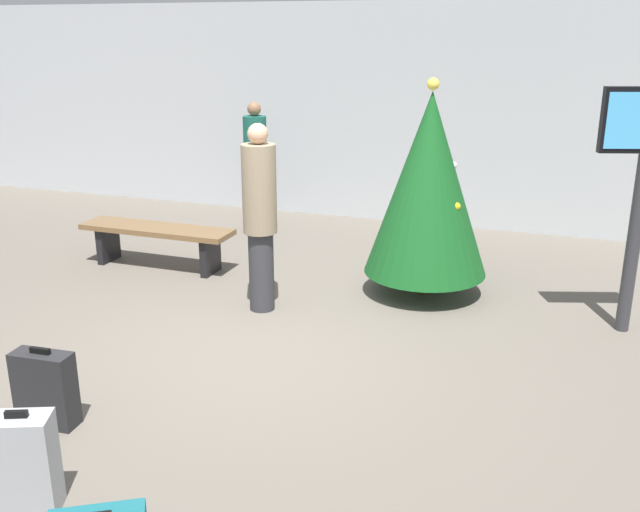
{
  "coord_description": "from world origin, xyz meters",
  "views": [
    {
      "loc": [
        2.34,
        -4.92,
        2.6
      ],
      "look_at": [
        0.56,
        0.05,
        0.9
      ],
      "focal_mm": 39.49,
      "sensor_mm": 36.0,
      "label": 1
    }
  ],
  "objects_px": {
    "traveller_1": "(256,163)",
    "suitcase_2": "(24,464)",
    "holiday_tree": "(428,185)",
    "traveller_0": "(260,214)",
    "waiting_bench": "(157,236)",
    "suitcase_3": "(45,389)"
  },
  "relations": [
    {
      "from": "holiday_tree",
      "to": "suitcase_2",
      "type": "relative_size",
      "value": 3.42
    },
    {
      "from": "suitcase_2",
      "to": "suitcase_3",
      "type": "xyz_separation_m",
      "value": [
        -0.52,
        0.79,
        -0.03
      ]
    },
    {
      "from": "traveller_0",
      "to": "suitcase_2",
      "type": "height_order",
      "value": "traveller_0"
    },
    {
      "from": "holiday_tree",
      "to": "traveller_1",
      "type": "bearing_deg",
      "value": 147.44
    },
    {
      "from": "suitcase_3",
      "to": "waiting_bench",
      "type": "bearing_deg",
      "value": 109.36
    },
    {
      "from": "traveller_0",
      "to": "suitcase_3",
      "type": "bearing_deg",
      "value": -102.18
    },
    {
      "from": "traveller_1",
      "to": "suitcase_3",
      "type": "bearing_deg",
      "value": -81.62
    },
    {
      "from": "traveller_0",
      "to": "traveller_1",
      "type": "bearing_deg",
      "value": 115.53
    },
    {
      "from": "traveller_0",
      "to": "traveller_1",
      "type": "distance_m",
      "value": 2.95
    },
    {
      "from": "traveller_1",
      "to": "suitcase_3",
      "type": "height_order",
      "value": "traveller_1"
    },
    {
      "from": "holiday_tree",
      "to": "suitcase_2",
      "type": "height_order",
      "value": "holiday_tree"
    },
    {
      "from": "suitcase_3",
      "to": "traveller_1",
      "type": "bearing_deg",
      "value": 98.38
    },
    {
      "from": "waiting_bench",
      "to": "traveller_0",
      "type": "relative_size",
      "value": 1.0
    },
    {
      "from": "waiting_bench",
      "to": "suitcase_2",
      "type": "distance_m",
      "value": 4.31
    },
    {
      "from": "traveller_0",
      "to": "suitcase_2",
      "type": "bearing_deg",
      "value": -89.98
    },
    {
      "from": "traveller_0",
      "to": "waiting_bench",
      "type": "bearing_deg",
      "value": 155.1
    },
    {
      "from": "holiday_tree",
      "to": "traveller_0",
      "type": "bearing_deg",
      "value": -145.31
    },
    {
      "from": "traveller_1",
      "to": "suitcase_2",
      "type": "distance_m",
      "value": 6.05
    },
    {
      "from": "holiday_tree",
      "to": "traveller_1",
      "type": "distance_m",
      "value": 3.17
    },
    {
      "from": "waiting_bench",
      "to": "traveller_1",
      "type": "xyz_separation_m",
      "value": [
        0.37,
        1.9,
        0.53
      ]
    },
    {
      "from": "traveller_0",
      "to": "traveller_1",
      "type": "height_order",
      "value": "traveller_0"
    },
    {
      "from": "waiting_bench",
      "to": "traveller_0",
      "type": "bearing_deg",
      "value": -24.9
    }
  ]
}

